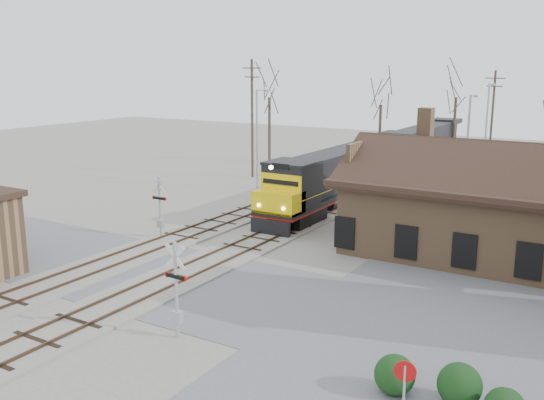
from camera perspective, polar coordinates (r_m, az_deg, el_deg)
The scene contains 20 objects.
ground at distance 30.42m, azimuth -9.21°, elevation -7.45°, with size 140.00×140.00×0.00m, color #9B968C.
road at distance 30.41m, azimuth -9.21°, elevation -7.42°, with size 60.00×9.00×0.03m, color #5C5C61.
track_main at distance 42.39m, azimuth 3.99°, elevation -1.45°, with size 3.40×90.00×0.24m.
track_siding at distance 44.56m, azimuth -1.16°, elevation -0.72°, with size 3.40×90.00×0.24m.
depot at distance 35.19m, azimuth 19.33°, elevation -1.15°, with size 15.20×9.31×7.90m.
locomotive_lead at distance 44.85m, azimuth 5.99°, elevation 2.21°, with size 2.94×19.72×4.38m.
locomotive_trailing at distance 63.32m, azimuth 13.80°, elevation 4.96°, with size 2.94×19.72×4.14m.
crossbuck_near at distance 23.64m, azimuth -8.98°, elevation -8.68°, with size 1.10×0.29×3.87m.
crossbuck_far at distance 37.37m, azimuth -10.51°, elevation -0.83°, with size 1.08×0.28×3.79m.
do_not_enter_sign at distance 18.37m, azimuth 12.36°, elevation -16.41°, with size 0.65×0.18×2.19m.
hedge_a at distance 20.53m, azimuth 11.47°, elevation -15.83°, with size 1.32×1.32×1.32m, color black.
hedge_b at distance 20.38m, azimuth 17.24°, elevation -16.30°, with size 1.38×1.38×1.38m, color black.
streetlight_a at distance 50.74m, azimuth -1.33°, elevation 6.26°, with size 0.25×2.04×8.39m.
streetlight_b at distance 46.58m, azimuth 17.95°, elevation 4.99°, with size 0.25×2.04×8.26m.
streetlight_c at distance 58.49m, azimuth 19.55°, elevation 6.57°, with size 0.25×2.04×8.75m.
utility_pole_a at distance 56.38m, azimuth -1.88°, elevation 7.84°, with size 2.00×0.24×10.85m.
utility_pole_b at distance 66.74m, azimuth 20.01°, elevation 7.38°, with size 2.00×0.24×9.80m.
tree_a at distance 65.04m, azimuth -0.25°, elevation 10.63°, with size 4.63×4.63×11.35m.
tree_b at distance 65.26m, azimuth 10.24°, elevation 9.70°, with size 4.15×4.15×10.17m.
tree_c at distance 69.10m, azimuth 17.00°, elevation 10.17°, with size 4.61×4.61×11.29m.
Camera 1 is at (18.74, -21.60, 10.36)m, focal length 40.00 mm.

